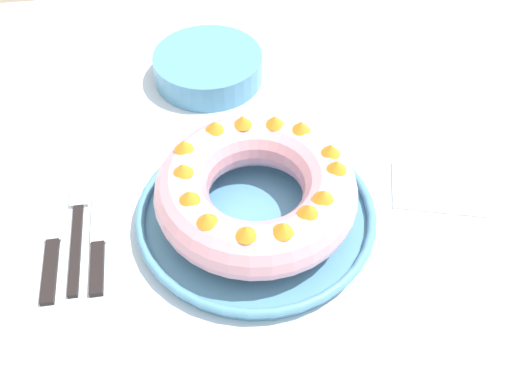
% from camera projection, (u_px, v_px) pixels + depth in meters
% --- Properties ---
extents(dining_table, '(1.45, 1.21, 0.75)m').
position_uv_depth(dining_table, '(239.00, 257.00, 0.85)').
color(dining_table, silver).
rests_on(dining_table, ground_plane).
extents(serving_dish, '(0.31, 0.31, 0.02)m').
position_uv_depth(serving_dish, '(256.00, 216.00, 0.78)').
color(serving_dish, '#518EB2').
rests_on(serving_dish, dining_table).
extents(bundt_cake, '(0.26, 0.26, 0.08)m').
position_uv_depth(bundt_cake, '(256.00, 191.00, 0.74)').
color(bundt_cake, '#E09EAD').
rests_on(bundt_cake, serving_dish).
extents(fork, '(0.02, 0.20, 0.01)m').
position_uv_depth(fork, '(78.00, 223.00, 0.78)').
color(fork, black).
rests_on(fork, dining_table).
extents(serving_knife, '(0.02, 0.21, 0.01)m').
position_uv_depth(serving_knife, '(53.00, 243.00, 0.76)').
color(serving_knife, black).
rests_on(serving_knife, dining_table).
extents(cake_knife, '(0.02, 0.17, 0.01)m').
position_uv_depth(cake_knife, '(98.00, 245.00, 0.76)').
color(cake_knife, black).
rests_on(cake_knife, dining_table).
extents(side_bowl, '(0.18, 0.18, 0.05)m').
position_uv_depth(side_bowl, '(208.00, 67.00, 0.98)').
color(side_bowl, '#518EB2').
rests_on(side_bowl, dining_table).
extents(napkin, '(0.14, 0.12, 0.00)m').
position_uv_depth(napkin, '(438.00, 189.00, 0.83)').
color(napkin, white).
rests_on(napkin, dining_table).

